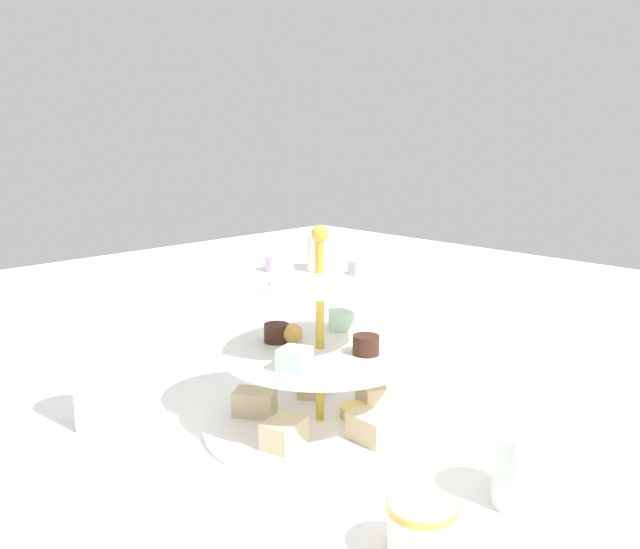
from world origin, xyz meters
name	(u,v)px	position (x,y,z in m)	size (l,w,h in m)	color
ground_plane	(320,427)	(0.00, 0.00, 0.00)	(2.40, 2.40, 0.00)	white
tiered_serving_stand	(320,369)	(0.00, 0.00, 0.07)	(0.27, 0.27, 0.24)	white
water_glass_tall_right	(102,379)	(-0.18, 0.18, 0.06)	(0.07, 0.07, 0.12)	silver
water_glass_short_left	(526,468)	(0.02, -0.26, 0.04)	(0.06, 0.06, 0.07)	silver
teacup_with_saucer	(421,532)	(-0.12, -0.24, 0.02)	(0.09, 0.09, 0.05)	white
butter_knife_left	(291,346)	(0.18, 0.25, 0.00)	(0.17, 0.01, 0.00)	silver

